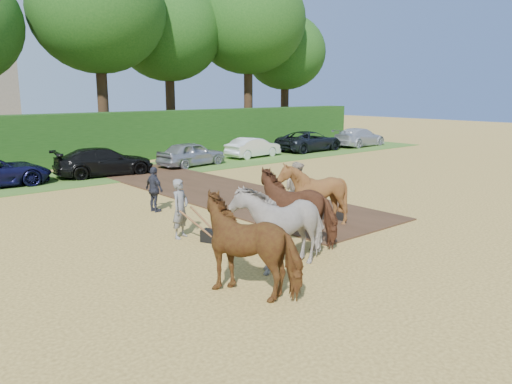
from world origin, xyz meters
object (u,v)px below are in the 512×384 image
Objects in this scene: spectator_near at (297,191)px; spectator_far at (154,189)px; parked_cars at (175,155)px; plough_team at (286,214)px.

spectator_near reaches higher than spectator_far.
spectator_far is 0.04× the size of parked_cars.
spectator_near is 0.28× the size of plough_team.
spectator_near is 5.12m from spectator_far.
spectator_far is (-3.12, 4.06, -0.17)m from spectator_near.
spectator_far is at bearing -125.39° from parked_cars.
plough_team is (0.39, -6.38, 0.23)m from spectator_far.
plough_team is at bearing 178.60° from spectator_far.
plough_team is at bearing 130.76° from spectator_near.
spectator_far is 0.23× the size of plough_team.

